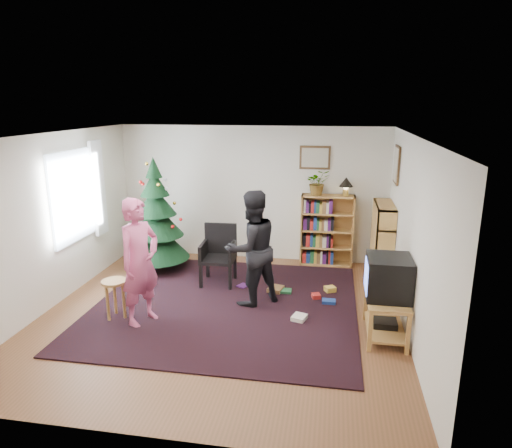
% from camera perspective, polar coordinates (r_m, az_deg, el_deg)
% --- Properties ---
extents(floor, '(5.00, 5.00, 0.00)m').
position_cam_1_polar(floor, '(6.62, -4.37, -11.16)').
color(floor, brown).
rests_on(floor, ground).
extents(ceiling, '(5.00, 5.00, 0.00)m').
position_cam_1_polar(ceiling, '(5.95, -4.86, 10.96)').
color(ceiling, white).
rests_on(ceiling, wall_back).
extents(wall_back, '(5.00, 0.02, 2.50)m').
position_cam_1_polar(wall_back, '(8.55, -0.51, 3.82)').
color(wall_back, silver).
rests_on(wall_back, floor).
extents(wall_front, '(5.00, 0.02, 2.50)m').
position_cam_1_polar(wall_front, '(3.95, -13.63, -10.49)').
color(wall_front, silver).
rests_on(wall_front, floor).
extents(wall_left, '(0.02, 5.00, 2.50)m').
position_cam_1_polar(wall_left, '(7.19, -24.30, 0.28)').
color(wall_left, silver).
rests_on(wall_left, floor).
extents(wall_right, '(0.02, 5.00, 2.50)m').
position_cam_1_polar(wall_right, '(6.08, 18.92, -1.74)').
color(wall_right, silver).
rests_on(wall_right, floor).
extents(rug, '(3.80, 3.60, 0.02)m').
position_cam_1_polar(rug, '(6.88, -3.76, -10.00)').
color(rug, black).
rests_on(rug, floor).
extents(window_pane, '(0.04, 1.20, 1.40)m').
position_cam_1_polar(window_pane, '(7.61, -21.85, 3.23)').
color(window_pane, silver).
rests_on(window_pane, wall_left).
extents(curtain, '(0.06, 0.35, 1.60)m').
position_cam_1_polar(curtain, '(8.19, -19.11, 4.26)').
color(curtain, white).
rests_on(curtain, wall_left).
extents(picture_back, '(0.55, 0.03, 0.42)m').
position_cam_1_polar(picture_back, '(8.29, 7.38, 8.24)').
color(picture_back, '#4C3319').
rests_on(picture_back, wall_back).
extents(picture_right, '(0.03, 0.50, 0.60)m').
position_cam_1_polar(picture_right, '(7.63, 17.20, 7.10)').
color(picture_right, '#4C3319').
rests_on(picture_right, wall_right).
extents(christmas_tree, '(1.11, 1.11, 2.02)m').
position_cam_1_polar(christmas_tree, '(8.20, -12.31, 0.04)').
color(christmas_tree, '#3F2816').
rests_on(christmas_tree, rug).
extents(bookshelf_back, '(0.95, 0.30, 1.30)m').
position_cam_1_polar(bookshelf_back, '(8.40, 8.86, -0.68)').
color(bookshelf_back, '#C18F45').
rests_on(bookshelf_back, floor).
extents(bookshelf_right, '(0.30, 0.95, 1.30)m').
position_cam_1_polar(bookshelf_right, '(7.91, 15.49, -2.07)').
color(bookshelf_right, '#C18F45').
rests_on(bookshelf_right, floor).
extents(tv_stand, '(0.50, 0.90, 0.55)m').
position_cam_1_polar(tv_stand, '(6.14, 15.90, -10.59)').
color(tv_stand, '#C18F45').
rests_on(tv_stand, floor).
extents(crt_tv, '(0.55, 0.59, 0.52)m').
position_cam_1_polar(crt_tv, '(5.95, 16.21, -6.39)').
color(crt_tv, black).
rests_on(crt_tv, tv_stand).
extents(armchair, '(0.56, 0.56, 0.98)m').
position_cam_1_polar(armchair, '(7.54, -4.57, -3.48)').
color(armchair, black).
rests_on(armchair, rug).
extents(stool, '(0.34, 0.34, 0.56)m').
position_cam_1_polar(stool, '(6.59, -17.26, -7.79)').
color(stool, '#C18F45').
rests_on(stool, floor).
extents(person_standing, '(0.64, 0.75, 1.73)m').
position_cam_1_polar(person_standing, '(6.25, -14.32, -4.63)').
color(person_standing, '#BF4C75').
rests_on(person_standing, rug).
extents(person_by_chair, '(1.06, 1.04, 1.72)m').
position_cam_1_polar(person_by_chair, '(6.62, -0.53, -3.07)').
color(person_by_chair, black).
rests_on(person_by_chair, rug).
extents(potted_plant, '(0.49, 0.46, 0.45)m').
position_cam_1_polar(potted_plant, '(8.22, 7.70, 5.17)').
color(potted_plant, gray).
rests_on(potted_plant, bookshelf_back).
extents(table_lamp, '(0.25, 0.25, 0.33)m').
position_cam_1_polar(table_lamp, '(8.21, 11.20, 5.01)').
color(table_lamp, '#A57F33').
rests_on(table_lamp, bookshelf_back).
extents(floor_clutter, '(1.60, 1.24, 0.08)m').
position_cam_1_polar(floor_clutter, '(7.11, 5.03, -8.89)').
color(floor_clutter, '#A51E19').
rests_on(floor_clutter, rug).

